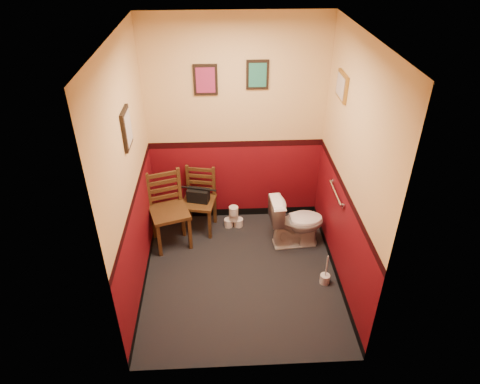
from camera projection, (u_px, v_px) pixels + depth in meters
name	position (u px, v px, depth m)	size (l,w,h in m)	color
floor	(241.00, 275.00, 5.01)	(2.20, 2.40, 0.00)	black
ceiling	(242.00, 36.00, 3.54)	(2.20, 2.40, 0.00)	silver
wall_back	(236.00, 126.00, 5.28)	(2.20, 2.70, 0.00)	#600A11
wall_front	(250.00, 257.00, 3.27)	(2.20, 2.70, 0.00)	#600A11
wall_left	(130.00, 179.00, 4.22)	(2.40, 2.70, 0.00)	#600A11
wall_right	(350.00, 173.00, 4.32)	(2.40, 2.70, 0.00)	#600A11
grab_bar	(336.00, 193.00, 4.74)	(0.05, 0.56, 0.06)	silver
framed_print_back_a	(205.00, 80.00, 4.92)	(0.28, 0.04, 0.36)	black
framed_print_back_b	(257.00, 75.00, 4.92)	(0.26, 0.04, 0.34)	black
framed_print_left	(127.00, 128.00, 4.04)	(0.04, 0.30, 0.38)	black
framed_print_right	(342.00, 86.00, 4.44)	(0.04, 0.34, 0.28)	olive
toilet	(296.00, 222.00, 5.32)	(0.38, 0.68, 0.67)	white
toilet_brush	(325.00, 278.00, 4.87)	(0.11, 0.11, 0.40)	silver
chair_left	(169.00, 210.00, 5.28)	(0.56, 0.56, 0.96)	brown
chair_right	(199.00, 200.00, 5.55)	(0.47, 0.47, 0.86)	brown
handbag	(198.00, 195.00, 5.46)	(0.30, 0.20, 0.20)	black
tp_stack	(234.00, 218.00, 5.72)	(0.25, 0.15, 0.33)	silver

